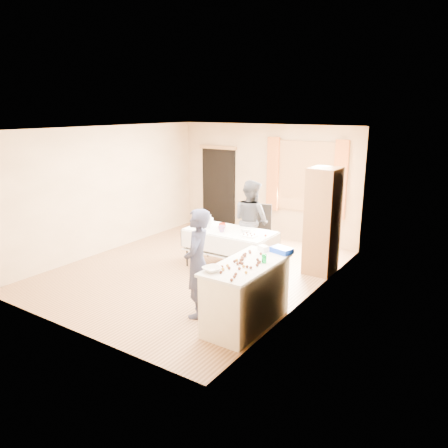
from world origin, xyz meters
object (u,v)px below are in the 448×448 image
Objects in this scene: chair at (259,241)px; counter at (246,294)px; party_table at (230,246)px; woman at (251,221)px; girl at (197,263)px; cabinet at (323,221)px.

counter is at bearing -81.27° from chair.
woman is at bearing 83.34° from party_table.
woman is (-0.02, -0.30, 0.49)m from chair.
woman reaches higher than chair.
counter is 0.91× the size of girl.
chair is 0.58m from woman.
party_table is at bearing -152.15° from cabinet.
girl is at bearing -71.48° from party_table.
counter is 2.21m from party_table.
chair is at bearing 170.52° from girl.
party_table is 2.01m from girl.
cabinet is 1.84× the size of chair.
party_table is 1.59× the size of chair.
chair is at bearing 115.75° from counter.
cabinet is 1.34× the size of counter.
girl is 0.99× the size of woman.
girl is at bearing -107.53° from cabinet.
woman is (-1.31, 2.38, 0.35)m from counter.
chair is 0.65× the size of woman.
girl is (0.56, -2.82, 0.48)m from chair.
chair reaches higher than party_table.
party_table is 1.04× the size of woman.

